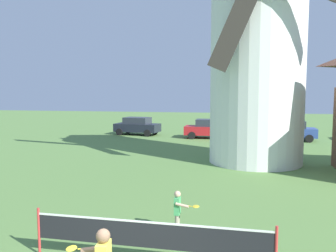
{
  "coord_description": "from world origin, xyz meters",
  "views": [
    {
      "loc": [
        2.17,
        -4.93,
        3.74
      ],
      "look_at": [
        0.3,
        4.0,
        2.86
      ],
      "focal_mm": 37.01,
      "sensor_mm": 36.0,
      "label": 1
    }
  ],
  "objects": [
    {
      "name": "parked_car_black",
      "position": [
        -6.76,
        24.37,
        0.81
      ],
      "size": [
        4.12,
        2.31,
        1.56
      ],
      "color": "#1E232D",
      "rests_on": "ground_plane"
    },
    {
      "name": "tennis_net",
      "position": [
        0.3,
        2.0,
        0.69
      ],
      "size": [
        5.32,
        0.06,
        1.1
      ],
      "color": "red",
      "rests_on": "ground_plane"
    },
    {
      "name": "windmill",
      "position": [
        2.98,
        14.03,
        6.59
      ],
      "size": [
        9.34,
        5.62,
        13.99
      ],
      "color": "white",
      "rests_on": "ground_plane"
    },
    {
      "name": "player_far",
      "position": [
        0.61,
        3.83,
        0.66
      ],
      "size": [
        0.69,
        0.49,
        1.16
      ],
      "color": "#9E937F",
      "rests_on": "ground_plane"
    },
    {
      "name": "parked_car_blue",
      "position": [
        6.0,
        23.31,
        0.81
      ],
      "size": [
        3.89,
        1.99,
        1.56
      ],
      "color": "#334C99",
      "rests_on": "ground_plane"
    },
    {
      "name": "parked_car_red",
      "position": [
        -0.17,
        23.36,
        0.81
      ],
      "size": [
        4.25,
        1.89,
        1.56
      ],
      "color": "red",
      "rests_on": "ground_plane"
    }
  ]
}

